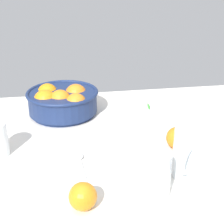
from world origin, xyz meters
The scene contains 8 objects.
ground_plane centered at (0.00, 0.00, -1.50)cm, with size 134.11×81.99×3.00cm, color silver.
fruit_bowl centered at (-14.85, 20.33, 5.38)cm, with size 26.26×26.26×10.70cm.
juice_pitcher centered at (19.96, -24.48, 7.41)cm, with size 16.95×16.19×20.37cm.
juice_glass centered at (4.88, -31.06, 5.08)cm, with size 8.34×8.34×11.85cm.
loose_orange_0 centered at (-11.75, -32.96, 3.26)cm, with size 6.51×6.51×6.51cm, color orange.
loose_orange_1 centered at (18.48, -10.36, 3.39)cm, with size 6.79×6.79×6.79cm, color orange.
spoon centered at (-10.68, -15.81, 0.42)cm, with size 2.79×18.19×1.00cm.
herb_sprig_0 centered at (18.47, 21.76, 0.28)cm, with size 1.34×6.22×0.97cm.
Camera 1 is at (-14.81, -92.51, 50.48)cm, focal length 52.44 mm.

